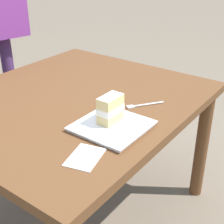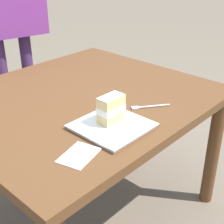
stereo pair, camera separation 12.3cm
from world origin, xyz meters
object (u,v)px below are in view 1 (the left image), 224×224
cake_slice (110,109)px  paper_napkin (85,157)px  dessert_fork (143,105)px  patio_table (74,115)px  dessert_plate (112,126)px

cake_slice → paper_napkin: bearing=-164.3°
cake_slice → dessert_fork: bearing=-3.5°
cake_slice → paper_napkin: 0.24m
patio_table → dessert_fork: 0.34m
patio_table → dessert_fork: size_ratio=7.97×
cake_slice → paper_napkin: cake_slice is taller
patio_table → dessert_plate: (-0.12, -0.32, 0.10)m
dessert_plate → paper_napkin: size_ratio=1.61×
cake_slice → patio_table: bearing=70.1°
dessert_plate → cake_slice: bearing=50.9°
paper_napkin → cake_slice: bearing=15.7°
dessert_fork → dessert_plate: bearing=-178.3°
dessert_fork → paper_napkin: dessert_fork is taller
dessert_plate → dessert_fork: bearing=1.7°
dessert_plate → cake_slice: 0.07m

